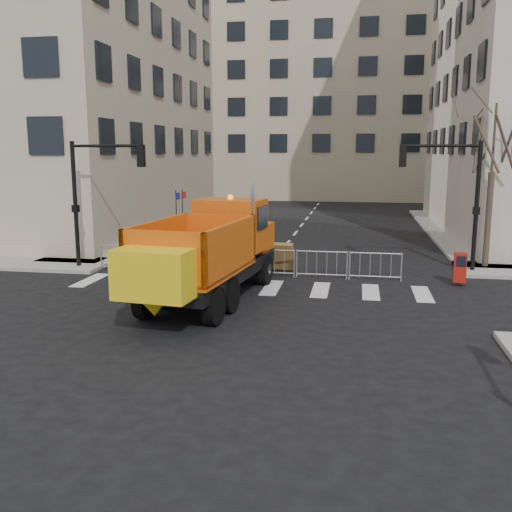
% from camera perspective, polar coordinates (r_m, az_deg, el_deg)
% --- Properties ---
extents(ground, '(120.00, 120.00, 0.00)m').
position_cam_1_polar(ground, '(16.07, -3.87, -7.64)').
color(ground, black).
rests_on(ground, ground).
extents(sidewalk_back, '(64.00, 5.00, 0.15)m').
position_cam_1_polar(sidewalk_back, '(24.12, 1.00, -1.31)').
color(sidewalk_back, gray).
rests_on(sidewalk_back, ground).
extents(building_far, '(30.00, 18.00, 24.00)m').
position_cam_1_polar(building_far, '(67.29, 7.17, 16.32)').
color(building_far, tan).
rests_on(building_far, ground).
extents(traffic_light_left, '(0.18, 0.18, 5.40)m').
position_cam_1_polar(traffic_light_left, '(25.32, -17.61, 4.77)').
color(traffic_light_left, black).
rests_on(traffic_light_left, ground).
extents(traffic_light_right, '(0.18, 0.18, 5.40)m').
position_cam_1_polar(traffic_light_right, '(24.88, 21.18, 4.47)').
color(traffic_light_right, black).
rests_on(traffic_light_right, ground).
extents(crowd_barriers, '(12.60, 0.60, 1.10)m').
position_cam_1_polar(crowd_barriers, '(23.29, -1.17, -0.54)').
color(crowd_barriers, '#9EA0A5').
rests_on(crowd_barriers, ground).
extents(street_tree, '(3.00, 3.00, 7.50)m').
position_cam_1_polar(street_tree, '(25.93, 22.44, 6.93)').
color(street_tree, '#382B21').
rests_on(street_tree, ground).
extents(plow_truck, '(3.99, 10.40, 3.94)m').
position_cam_1_polar(plow_truck, '(18.95, -4.75, 0.59)').
color(plow_truck, black).
rests_on(plow_truck, ground).
extents(cop_a, '(0.77, 0.53, 2.03)m').
position_cam_1_polar(cop_a, '(22.47, 0.68, 0.27)').
color(cop_a, black).
rests_on(cop_a, ground).
extents(cop_b, '(1.07, 0.92, 1.89)m').
position_cam_1_polar(cop_b, '(22.83, -3.64, 0.23)').
color(cop_b, black).
rests_on(cop_b, ground).
extents(cop_c, '(1.00, 1.13, 1.84)m').
position_cam_1_polar(cop_c, '(22.60, -0.98, 0.07)').
color(cop_c, black).
rests_on(cop_c, ground).
extents(worker, '(1.16, 0.81, 1.64)m').
position_cam_1_polar(worker, '(25.10, -10.26, 1.06)').
color(worker, yellow).
rests_on(worker, sidewalk_back).
extents(newspaper_box, '(0.48, 0.44, 1.10)m').
position_cam_1_polar(newspaper_box, '(22.65, 19.72, -1.08)').
color(newspaper_box, '#A3170C').
rests_on(newspaper_box, sidewalk_back).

